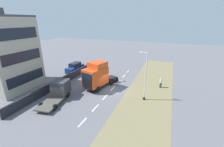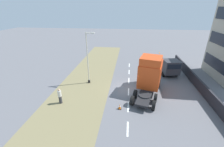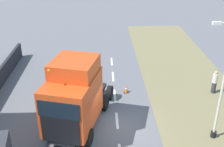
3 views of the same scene
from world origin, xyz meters
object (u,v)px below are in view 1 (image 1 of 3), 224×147
(pedestrian, at_px, (161,83))
(traffic_cone_lead, at_px, (124,80))
(lorry_cab, at_px, (97,75))
(parked_car, at_px, (75,68))
(flatbed_truck, at_px, (59,89))
(lamp_post, at_px, (145,79))

(pedestrian, height_order, traffic_cone_lead, pedestrian)
(lorry_cab, bearing_deg, traffic_cone_lead, -112.51)
(lorry_cab, bearing_deg, parked_car, -19.22)
(lorry_cab, relative_size, traffic_cone_lead, 12.82)
(flatbed_truck, distance_m, parked_car, 11.64)
(flatbed_truck, bearing_deg, traffic_cone_lead, 43.93)
(pedestrian, bearing_deg, flatbed_truck, 34.01)
(lorry_cab, bearing_deg, lamp_post, -172.35)
(parked_car, distance_m, traffic_cone_lead, 11.75)
(lorry_cab, height_order, pedestrian, lorry_cab)
(flatbed_truck, relative_size, lamp_post, 0.89)
(parked_car, height_order, pedestrian, parked_car)
(flatbed_truck, height_order, lamp_post, lamp_post)
(flatbed_truck, distance_m, pedestrian, 16.50)
(parked_car, bearing_deg, lamp_post, 158.95)
(parked_car, xyz_separation_m, traffic_cone_lead, (-11.67, 1.14, -0.76))
(lorry_cab, relative_size, parked_car, 1.57)
(flatbed_truck, xyz_separation_m, parked_car, (4.62, -10.68, -0.33))
(parked_car, distance_m, lamp_post, 17.76)
(parked_car, bearing_deg, flatbed_truck, 114.57)
(traffic_cone_lead, bearing_deg, pedestrian, 177.30)
(parked_car, xyz_separation_m, pedestrian, (-18.29, 1.45, -0.15))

